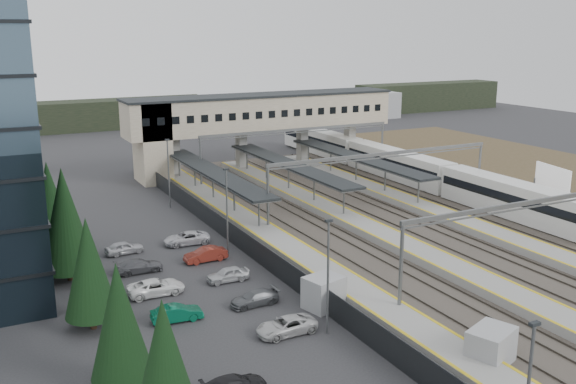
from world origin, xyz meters
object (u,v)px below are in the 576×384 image
footbridge (245,118)px  train (399,165)px  relay_cabin_far (324,292)px  relay_cabin_near (491,348)px  billboard (552,180)px

footbridge → train: bearing=-42.5°
relay_cabin_far → train: train is taller
relay_cabin_near → train: size_ratio=0.06×
footbridge → billboard: bearing=-56.2°
relay_cabin_near → billboard: bearing=36.4°
train → billboard: billboard is taller
relay_cabin_near → billboard: (32.18, 23.69, 2.21)m
train → relay_cabin_near: bearing=-120.3°
relay_cabin_near → train: train is taller
billboard → relay_cabin_near: bearing=-143.6°
relay_cabin_near → relay_cabin_far: (-4.78, 12.02, -0.01)m
train → relay_cabin_far: bearing=-133.9°
footbridge → train: footbridge is taller
relay_cabin_far → footbridge: bearing=73.4°
train → billboard: bearing=-70.8°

